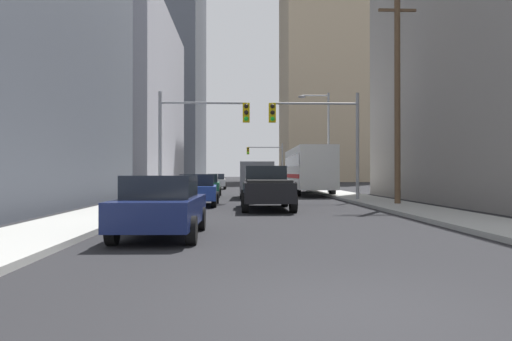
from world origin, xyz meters
The scene contains 18 objects.
ground_plane centered at (0.00, 0.00, 0.00)m, with size 400.00×400.00×0.00m, color black.
sidewalk_left centered at (-6.10, 50.00, 0.07)m, with size 2.59×160.00×0.15m, color #9E9E99.
sidewalk_right centered at (6.10, 50.00, 0.07)m, with size 2.59×160.00×0.15m, color #9E9E99.
city_bus centered at (4.08, 30.04, 1.93)m, with size 2.73×11.55×3.40m.
pickup_truck_black centered at (0.06, 15.44, 0.93)m, with size 2.20×5.40×1.90m.
cargo_van_grey centered at (0.03, 24.84, 1.29)m, with size 2.17×5.28×2.26m.
sedan_navy centered at (-3.07, 6.51, 0.77)m, with size 1.95×4.24×1.52m.
sedan_blue centered at (-3.14, 17.87, 0.77)m, with size 1.96×4.27×1.52m.
sedan_green centered at (-3.31, 26.31, 0.77)m, with size 1.95×4.23×1.52m.
sedan_silver centered at (-3.31, 41.68, 0.77)m, with size 1.95×4.25×1.52m.
traffic_signal_near_left centered at (-3.25, 20.54, 4.10)m, with size 4.95×0.44×6.00m.
traffic_signal_near_right centered at (3.23, 20.54, 4.10)m, with size 4.99×0.44×6.00m.
traffic_signal_far_right centered at (3.06, 64.47, 4.11)m, with size 5.35×0.44×6.00m.
utility_pole_right centered at (6.36, 16.84, 5.63)m, with size 2.20×0.28×10.70m.
street_lamp_right centered at (5.14, 29.39, 4.53)m, with size 2.34×0.32×7.50m.
building_left_mid_office centered at (-20.89, 46.75, 9.42)m, with size 24.67×26.33×18.85m, color #93939E.
building_left_far_tower centered at (-16.91, 93.82, 36.36)m, with size 16.41×29.25×72.72m, color #4C515B.
building_right_far_highrise centered at (18.58, 87.67, 30.96)m, with size 21.53×19.40×61.93m, color tan.
Camera 1 is at (-1.20, -5.25, 1.58)m, focal length 33.26 mm.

